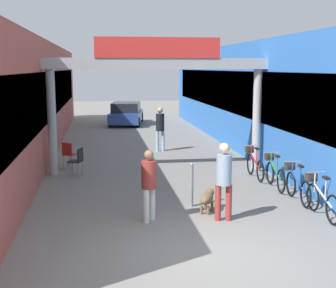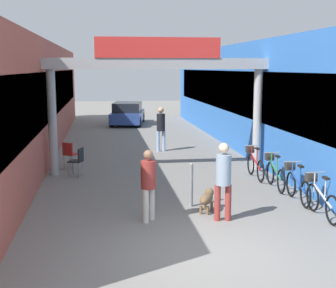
{
  "view_description": "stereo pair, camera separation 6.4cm",
  "coord_description": "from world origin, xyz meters",
  "px_view_note": "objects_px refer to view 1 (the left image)",
  "views": [
    {
      "loc": [
        -1.84,
        -7.99,
        3.39
      ],
      "look_at": [
        0.0,
        4.62,
        1.3
      ],
      "focal_mm": 50.0,
      "sensor_mm": 36.0,
      "label": 1
    },
    {
      "loc": [
        -1.77,
        -8.0,
        3.39
      ],
      "look_at": [
        0.0,
        4.62,
        1.3
      ],
      "focal_mm": 50.0,
      "sensor_mm": 36.0,
      "label": 2
    }
  ],
  "objects_px": {
    "pedestrian_with_dog": "(224,176)",
    "bicycle_blue_second": "(297,184)",
    "bicycle_silver_nearest": "(320,198)",
    "bicycle_red_farthest": "(254,164)",
    "bollard_post_metal": "(191,184)",
    "cafe_chair_black_nearer": "(77,159)",
    "dog_on_leash": "(207,198)",
    "pedestrian_companion": "(149,181)",
    "bicycle_green_third": "(274,173)",
    "pedestrian_carrying_crate": "(160,126)",
    "cafe_chair_red_farther": "(69,153)",
    "parked_car_blue": "(126,114)"
  },
  "relations": [
    {
      "from": "pedestrian_carrying_crate",
      "to": "bicycle_green_third",
      "type": "relative_size",
      "value": 1.07
    },
    {
      "from": "dog_on_leash",
      "to": "bicycle_green_third",
      "type": "height_order",
      "value": "bicycle_green_third"
    },
    {
      "from": "pedestrian_carrying_crate",
      "to": "bicycle_blue_second",
      "type": "relative_size",
      "value": 1.07
    },
    {
      "from": "cafe_chair_black_nearer",
      "to": "pedestrian_carrying_crate",
      "type": "bearing_deg",
      "value": 52.0
    },
    {
      "from": "parked_car_blue",
      "to": "cafe_chair_black_nearer",
      "type": "bearing_deg",
      "value": -99.74
    },
    {
      "from": "bicycle_red_farthest",
      "to": "cafe_chair_black_nearer",
      "type": "height_order",
      "value": "bicycle_red_farthest"
    },
    {
      "from": "bicycle_silver_nearest",
      "to": "bicycle_red_farthest",
      "type": "relative_size",
      "value": 1.0
    },
    {
      "from": "dog_on_leash",
      "to": "cafe_chair_black_nearer",
      "type": "relative_size",
      "value": 0.83
    },
    {
      "from": "pedestrian_with_dog",
      "to": "bicycle_blue_second",
      "type": "height_order",
      "value": "pedestrian_with_dog"
    },
    {
      "from": "pedestrian_with_dog",
      "to": "bicycle_blue_second",
      "type": "bearing_deg",
      "value": 29.18
    },
    {
      "from": "bicycle_blue_second",
      "to": "bicycle_red_farthest",
      "type": "distance_m",
      "value": 2.64
    },
    {
      "from": "bicycle_blue_second",
      "to": "bicycle_green_third",
      "type": "relative_size",
      "value": 1.0
    },
    {
      "from": "pedestrian_with_dog",
      "to": "bollard_post_metal",
      "type": "xyz_separation_m",
      "value": [
        -0.5,
        1.16,
        -0.46
      ]
    },
    {
      "from": "bicycle_blue_second",
      "to": "cafe_chair_black_nearer",
      "type": "height_order",
      "value": "bicycle_blue_second"
    },
    {
      "from": "bicycle_green_third",
      "to": "bicycle_red_farthest",
      "type": "height_order",
      "value": "same"
    },
    {
      "from": "pedestrian_carrying_crate",
      "to": "bicycle_red_farthest",
      "type": "distance_m",
      "value": 5.55
    },
    {
      "from": "bicycle_silver_nearest",
      "to": "bicycle_red_farthest",
      "type": "distance_m",
      "value": 3.92
    },
    {
      "from": "bicycle_red_farthest",
      "to": "parked_car_blue",
      "type": "bearing_deg",
      "value": 102.37
    },
    {
      "from": "bicycle_red_farthest",
      "to": "bollard_post_metal",
      "type": "relative_size",
      "value": 1.54
    },
    {
      "from": "pedestrian_companion",
      "to": "cafe_chair_black_nearer",
      "type": "relative_size",
      "value": 1.81
    },
    {
      "from": "bicycle_green_third",
      "to": "bicycle_red_farthest",
      "type": "distance_m",
      "value": 1.29
    },
    {
      "from": "pedestrian_companion",
      "to": "bollard_post_metal",
      "type": "height_order",
      "value": "pedestrian_companion"
    },
    {
      "from": "pedestrian_companion",
      "to": "parked_car_blue",
      "type": "relative_size",
      "value": 0.38
    },
    {
      "from": "cafe_chair_red_farther",
      "to": "bicycle_silver_nearest",
      "type": "bearing_deg",
      "value": -45.28
    },
    {
      "from": "bicycle_silver_nearest",
      "to": "cafe_chair_black_nearer",
      "type": "height_order",
      "value": "bicycle_silver_nearest"
    },
    {
      "from": "bicycle_green_third",
      "to": "bicycle_red_farthest",
      "type": "relative_size",
      "value": 1.0
    },
    {
      "from": "dog_on_leash",
      "to": "bicycle_silver_nearest",
      "type": "height_order",
      "value": "bicycle_silver_nearest"
    },
    {
      "from": "bicycle_silver_nearest",
      "to": "pedestrian_companion",
      "type": "bearing_deg",
      "value": 177.14
    },
    {
      "from": "bicycle_green_third",
      "to": "cafe_chair_red_farther",
      "type": "relative_size",
      "value": 1.9
    },
    {
      "from": "bollard_post_metal",
      "to": "cafe_chair_black_nearer",
      "type": "bearing_deg",
      "value": 127.97
    },
    {
      "from": "pedestrian_carrying_crate",
      "to": "bicycle_blue_second",
      "type": "distance_m",
      "value": 8.08
    },
    {
      "from": "pedestrian_companion",
      "to": "cafe_chair_red_farther",
      "type": "xyz_separation_m",
      "value": [
        -2.11,
        5.91,
        -0.38
      ]
    },
    {
      "from": "pedestrian_companion",
      "to": "dog_on_leash",
      "type": "relative_size",
      "value": 2.2
    },
    {
      "from": "bicycle_silver_nearest",
      "to": "cafe_chair_red_farther",
      "type": "xyz_separation_m",
      "value": [
        -6.05,
        6.11,
        0.1
      ]
    },
    {
      "from": "pedestrian_with_dog",
      "to": "pedestrian_carrying_crate",
      "type": "height_order",
      "value": "pedestrian_carrying_crate"
    },
    {
      "from": "parked_car_blue",
      "to": "dog_on_leash",
      "type": "bearing_deg",
      "value": -87.0
    },
    {
      "from": "bicycle_silver_nearest",
      "to": "bicycle_blue_second",
      "type": "height_order",
      "value": "same"
    },
    {
      "from": "bicycle_red_farthest",
      "to": "cafe_chair_red_farther",
      "type": "relative_size",
      "value": 1.9
    },
    {
      "from": "pedestrian_with_dog",
      "to": "dog_on_leash",
      "type": "height_order",
      "value": "pedestrian_with_dog"
    },
    {
      "from": "pedestrian_carrying_crate",
      "to": "bollard_post_metal",
      "type": "bearing_deg",
      "value": -91.67
    },
    {
      "from": "bicycle_silver_nearest",
      "to": "cafe_chair_black_nearer",
      "type": "relative_size",
      "value": 1.9
    },
    {
      "from": "pedestrian_carrying_crate",
      "to": "bicycle_red_farthest",
      "type": "height_order",
      "value": "pedestrian_carrying_crate"
    },
    {
      "from": "pedestrian_with_dog",
      "to": "cafe_chair_red_farther",
      "type": "distance_m",
      "value": 7.18
    },
    {
      "from": "parked_car_blue",
      "to": "bollard_post_metal",
      "type": "bearing_deg",
      "value": -87.92
    },
    {
      "from": "pedestrian_companion",
      "to": "parked_car_blue",
      "type": "height_order",
      "value": "pedestrian_companion"
    },
    {
      "from": "pedestrian_companion",
      "to": "bicycle_silver_nearest",
      "type": "xyz_separation_m",
      "value": [
        3.94,
        -0.2,
        -0.48
      ]
    },
    {
      "from": "bicycle_green_third",
      "to": "dog_on_leash",
      "type": "bearing_deg",
      "value": -141.21
    },
    {
      "from": "cafe_chair_black_nearer",
      "to": "parked_car_blue",
      "type": "xyz_separation_m",
      "value": [
        2.3,
        13.37,
        0.1
      ]
    },
    {
      "from": "dog_on_leash",
      "to": "bollard_post_metal",
      "type": "height_order",
      "value": "bollard_post_metal"
    },
    {
      "from": "bicycle_blue_second",
      "to": "bollard_post_metal",
      "type": "distance_m",
      "value": 2.78
    }
  ]
}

